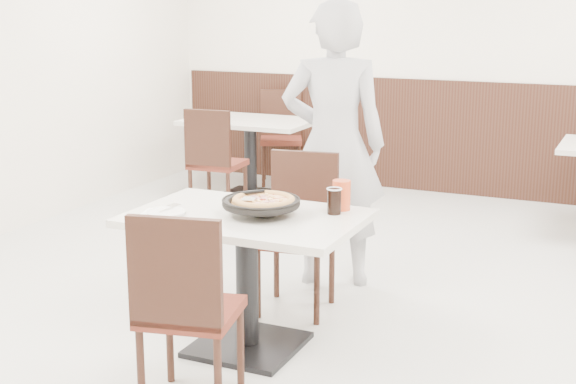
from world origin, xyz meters
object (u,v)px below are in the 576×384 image
at_px(chair_near, 191,307).
at_px(diner_person, 334,145).
at_px(main_table, 247,282).
at_px(red_cup, 341,195).
at_px(side_plate, 166,212).
at_px(bg_table_left, 250,158).
at_px(bg_chair_left_far, 281,138).
at_px(pizza, 264,204).
at_px(cola_glass, 334,202).
at_px(pizza_pan, 261,207).
at_px(bg_chair_left_near, 218,161).
at_px(chair_far, 296,235).

bearing_deg(chair_near, diner_person, 78.81).
height_order(main_table, red_cup, red_cup).
relative_size(main_table, side_plate, 5.98).
height_order(chair_near, side_plate, chair_near).
xyz_separation_m(main_table, diner_person, (0.03, 1.19, 0.56)).
xyz_separation_m(bg_table_left, bg_chair_left_far, (0.02, 0.66, 0.10)).
bearing_deg(pizza, red_cup, 39.15).
distance_m(cola_glass, bg_table_left, 3.54).
bearing_deg(bg_table_left, diner_person, -50.29).
relative_size(diner_person, bg_table_left, 1.55).
relative_size(main_table, bg_chair_left_far, 1.26).
bearing_deg(side_plate, main_table, 23.93).
distance_m(pizza_pan, bg_table_left, 3.52).
bearing_deg(red_cup, bg_chair_left_near, 132.74).
relative_size(cola_glass, bg_table_left, 0.11).
xyz_separation_m(cola_glass, bg_chair_left_near, (-1.94, 2.20, -0.34)).
distance_m(pizza, bg_chair_left_far, 4.08).
height_order(red_cup, bg_chair_left_near, bg_chair_left_near).
bearing_deg(bg_chair_left_near, main_table, -61.16).
relative_size(chair_near, bg_table_left, 0.79).
height_order(chair_near, bg_table_left, chair_near).
relative_size(pizza_pan, pizza, 0.94).
relative_size(diner_person, bg_chair_left_far, 1.96).
xyz_separation_m(pizza, bg_chair_left_near, (-1.61, 2.37, -0.34)).
bearing_deg(main_table, chair_far, 88.46).
xyz_separation_m(chair_far, pizza_pan, (0.06, -0.59, 0.32)).
bearing_deg(bg_table_left, pizza, -61.75).
xyz_separation_m(chair_near, bg_chair_left_near, (-1.57, 3.05, 0.00)).
distance_m(chair_near, bg_chair_left_far, 4.69).
bearing_deg(diner_person, pizza, 73.61).
bearing_deg(red_cup, cola_glass, -91.37).
relative_size(chair_near, side_plate, 4.74).
relative_size(main_table, red_cup, 7.50).
height_order(main_table, pizza, pizza).
xyz_separation_m(pizza, diner_person, (-0.06, 1.16, 0.12)).
relative_size(chair_far, diner_person, 0.51).
relative_size(chair_near, bg_chair_left_near, 1.00).
bearing_deg(side_plate, bg_table_left, 109.84).
bearing_deg(pizza_pan, chair_far, 96.19).
xyz_separation_m(cola_glass, bg_chair_left_far, (-1.96, 3.56, -0.34)).
bearing_deg(chair_near, side_plate, 119.94).
bearing_deg(red_cup, main_table, -144.62).
bearing_deg(main_table, red_cup, 35.38).
bearing_deg(pizza, diner_person, 93.03).
xyz_separation_m(red_cup, diner_person, (-0.39, 0.89, 0.10)).
xyz_separation_m(chair_far, bg_chair_left_far, (-1.56, 3.15, 0.00)).
relative_size(chair_far, pizza, 2.84).
bearing_deg(main_table, bg_table_left, 116.75).
distance_m(pizza_pan, pizza, 0.02).
height_order(pizza_pan, side_plate, pizza_pan).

